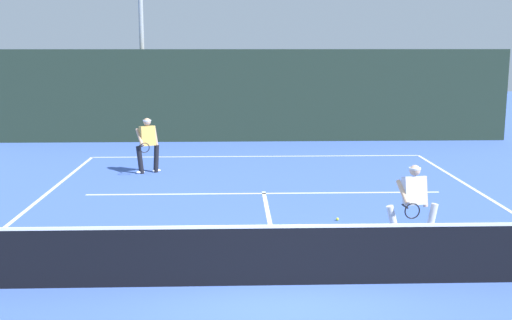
{
  "coord_description": "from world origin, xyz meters",
  "views": [
    {
      "loc": [
        -0.74,
        -9.44,
        3.75
      ],
      "look_at": [
        -0.23,
        5.47,
        1.0
      ],
      "focal_mm": 44.46,
      "sensor_mm": 36.0,
      "label": 1
    }
  ],
  "objects_px": {
    "player_near": "(413,201)",
    "light_pole": "(141,27)",
    "player_far": "(148,143)",
    "tennis_ball": "(337,219)"
  },
  "relations": [
    {
      "from": "player_near",
      "to": "player_far",
      "type": "bearing_deg",
      "value": -56.48
    },
    {
      "from": "player_near",
      "to": "light_pole",
      "type": "height_order",
      "value": "light_pole"
    },
    {
      "from": "player_near",
      "to": "tennis_ball",
      "type": "xyz_separation_m",
      "value": [
        -1.16,
        1.62,
        -0.8
      ]
    },
    {
      "from": "player_near",
      "to": "tennis_ball",
      "type": "height_order",
      "value": "player_near"
    },
    {
      "from": "player_far",
      "to": "tennis_ball",
      "type": "relative_size",
      "value": 24.66
    },
    {
      "from": "light_pole",
      "to": "tennis_ball",
      "type": "bearing_deg",
      "value": -64.4
    },
    {
      "from": "tennis_ball",
      "to": "player_near",
      "type": "bearing_deg",
      "value": -54.49
    },
    {
      "from": "tennis_ball",
      "to": "light_pole",
      "type": "relative_size",
      "value": 0.01
    },
    {
      "from": "player_near",
      "to": "light_pole",
      "type": "bearing_deg",
      "value": -70.23
    },
    {
      "from": "player_near",
      "to": "tennis_ball",
      "type": "distance_m",
      "value": 2.15
    }
  ]
}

